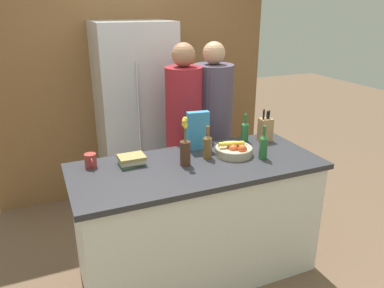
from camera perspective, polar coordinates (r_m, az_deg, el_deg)
The scene contains 15 objects.
ground_plane at distance 3.21m, azimuth 0.73°, elevation -18.46°, with size 14.00×14.00×0.00m, color brown.
kitchen_island at distance 2.94m, azimuth 0.77°, elevation -11.36°, with size 1.83×0.79×0.93m.
back_wall_wood at distance 4.15m, azimuth -8.73°, elevation 10.29°, with size 3.03×0.12×2.60m.
refrigerator at distance 3.87m, azimuth -8.45°, elevation 4.05°, with size 0.74×0.62×1.88m.
fruit_bowl at distance 2.88m, azimuth 6.43°, elevation -0.92°, with size 0.29×0.29×0.11m.
knife_block at distance 3.22m, azimuth 11.12°, elevation 2.27°, with size 0.10×0.09×0.27m.
flower_vase at distance 2.66m, azimuth -1.05°, elevation -0.73°, with size 0.08×0.08×0.36m.
cereal_box at distance 2.95m, azimuth 0.90°, elevation 2.05°, with size 0.18×0.08×0.31m.
coffee_mug at distance 2.75m, azimuth -15.19°, elevation -2.46°, with size 0.08×0.12×0.10m.
book_stack at distance 2.73m, azimuth -9.22°, elevation -2.42°, with size 0.19×0.15×0.07m.
bottle_oil at distance 3.16m, azimuth 8.05°, elevation 2.00°, with size 0.06×0.06×0.24m.
bottle_vinegar at distance 2.83m, azimuth 10.82°, elevation -0.27°, with size 0.06×0.06×0.26m.
bottle_wine at distance 2.79m, azimuth 2.37°, elevation -0.24°, with size 0.07×0.07×0.25m.
person_at_sink at distance 3.34m, azimuth -1.23°, elevation 2.33°, with size 0.32×0.32×1.73m.
person_in_blue at distance 3.53m, azimuth 3.15°, elevation 3.06°, with size 0.36×0.36×1.72m.
Camera 1 is at (-1.02, -2.28, 2.03)m, focal length 35.00 mm.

